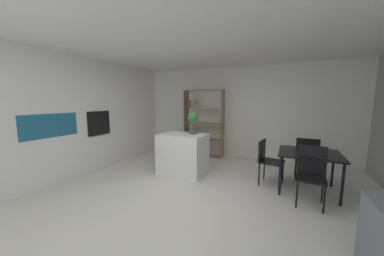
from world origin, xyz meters
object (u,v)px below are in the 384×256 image
(kitchen_island, at_px, (183,154))
(dining_table, at_px, (309,156))
(dining_chair_near, at_px, (311,170))
(built_in_oven, at_px, (99,123))
(potted_plant_on_island, at_px, (193,121))
(dining_chair_far, at_px, (307,156))
(dining_chair_island_side, at_px, (267,158))
(open_bookshelf, at_px, (202,123))

(kitchen_island, relative_size, dining_table, 1.01)
(dining_table, height_order, dining_chair_near, dining_chair_near)
(built_in_oven, distance_m, potted_plant_on_island, 2.33)
(potted_plant_on_island, distance_m, dining_table, 2.40)
(dining_chair_far, relative_size, dining_chair_island_side, 1.04)
(dining_chair_island_side, bearing_deg, potted_plant_on_island, 101.46)
(dining_chair_far, distance_m, dining_chair_near, 0.99)
(kitchen_island, xyz_separation_m, potted_plant_on_island, (0.20, 0.12, 0.77))
(dining_chair_island_side, bearing_deg, built_in_oven, 109.46)
(dining_chair_near, bearing_deg, kitchen_island, 177.20)
(potted_plant_on_island, height_order, dining_chair_near, potted_plant_on_island)
(built_in_oven, xyz_separation_m, open_bookshelf, (1.78, 2.26, -0.13))
(built_in_oven, distance_m, dining_chair_far, 4.77)
(kitchen_island, xyz_separation_m, dining_chair_near, (2.54, -0.28, 0.09))
(built_in_oven, relative_size, kitchen_island, 0.59)
(dining_table, relative_size, dining_chair_near, 1.08)
(dining_chair_near, relative_size, dining_chair_island_side, 1.06)
(built_in_oven, height_order, dining_chair_far, built_in_oven)
(kitchen_island, distance_m, dining_table, 2.55)
(open_bookshelf, height_order, dining_chair_near, open_bookshelf)
(dining_table, distance_m, dining_chair_near, 0.50)
(kitchen_island, distance_m, dining_chair_island_side, 1.83)
(built_in_oven, bearing_deg, dining_chair_far, 15.67)
(open_bookshelf, distance_m, dining_chair_near, 3.44)
(dining_chair_far, height_order, dining_chair_near, dining_chair_near)
(kitchen_island, distance_m, potted_plant_on_island, 0.81)
(open_bookshelf, distance_m, dining_table, 3.17)
(dining_chair_far, bearing_deg, open_bookshelf, -19.55)
(dining_table, xyz_separation_m, dining_chair_island_side, (-0.73, 0.01, -0.12))
(potted_plant_on_island, distance_m, dining_chair_near, 2.47)
(kitchen_island, height_order, dining_chair_far, same)
(built_in_oven, xyz_separation_m, potted_plant_on_island, (2.22, 0.69, 0.09))
(dining_chair_near, bearing_deg, built_in_oven, -172.93)
(open_bookshelf, bearing_deg, dining_table, -28.06)
(built_in_oven, xyz_separation_m, dining_chair_island_side, (3.83, 0.79, -0.60))
(dining_chair_far, xyz_separation_m, dining_chair_island_side, (-0.73, -0.49, -0.01))
(built_in_oven, relative_size, dining_table, 0.59)
(built_in_oven, bearing_deg, dining_table, 9.71)
(potted_plant_on_island, distance_m, open_bookshelf, 1.65)
(potted_plant_on_island, bearing_deg, dining_chair_island_side, 3.70)
(dining_chair_near, bearing_deg, potted_plant_on_island, 173.74)
(kitchen_island, xyz_separation_m, dining_chair_far, (2.54, 0.71, 0.09))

